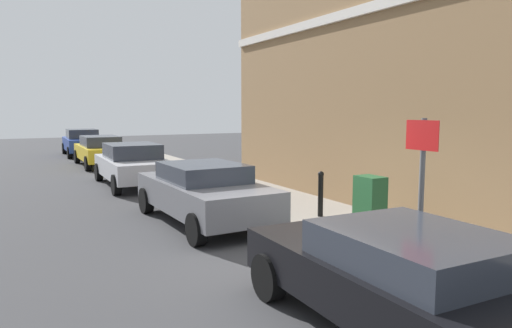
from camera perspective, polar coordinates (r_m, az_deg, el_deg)
ground at (r=8.30m, az=5.72°, el=-11.40°), size 80.00×80.00×0.00m
sidewalk at (r=14.26m, az=-1.45°, el=-3.40°), size 2.59×30.00×0.15m
corner_building at (r=14.63m, az=19.17°, el=11.33°), size 6.22×10.76×7.70m
car_black at (r=5.66m, az=17.55°, el=-13.11°), size 2.03×4.18×1.26m
car_grey at (r=10.64m, az=-6.42°, el=-3.36°), size 2.04×4.38×1.36m
car_silver at (r=16.31m, az=-14.89°, el=0.02°), size 2.03×4.40×1.43m
car_yellow at (r=22.42m, az=-18.58°, el=1.63°), size 1.83×4.43×1.38m
car_blue at (r=27.85m, az=-20.56°, el=2.54°), size 1.95×4.33×1.49m
utility_cabinet at (r=9.29m, az=13.77°, el=-5.24°), size 0.46×0.61×1.15m
bollard_near_cabinet at (r=10.66m, az=7.94°, el=-3.46°), size 0.14×0.14×1.04m
street_sign at (r=7.25m, az=19.67°, el=-0.91°), size 0.08×0.60×2.30m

